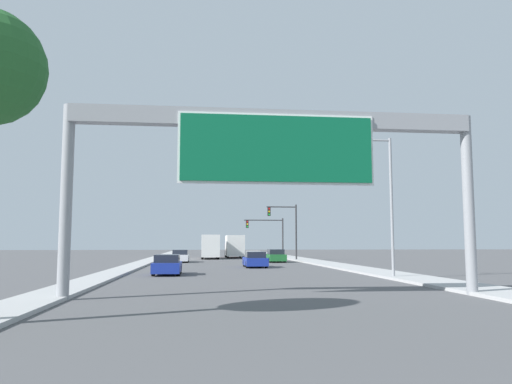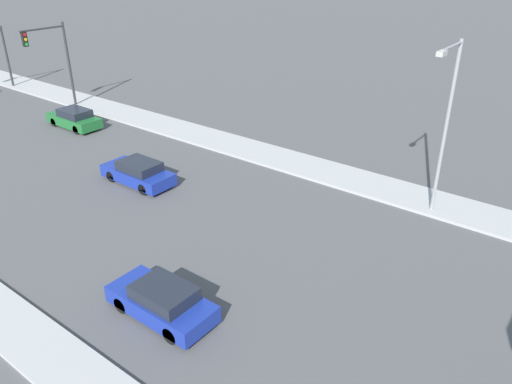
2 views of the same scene
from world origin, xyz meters
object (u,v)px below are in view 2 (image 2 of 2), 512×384
at_px(car_far_center, 162,301).
at_px(car_near_center, 138,173).
at_px(car_mid_left, 74,119).
at_px(traffic_light_near_intersection, 55,54).
at_px(street_lamp_right, 445,118).

relative_size(car_far_center, car_near_center, 0.95).
distance_m(car_mid_left, traffic_light_near_intersection, 6.41).
distance_m(car_far_center, car_mid_left, 23.26).
distance_m(traffic_light_near_intersection, street_lamp_right, 30.47).
bearing_deg(street_lamp_right, car_near_center, 114.10).
relative_size(car_mid_left, traffic_light_near_intersection, 0.66).
relative_size(car_far_center, traffic_light_near_intersection, 0.62).
xyz_separation_m(car_far_center, car_near_center, (7.00, 9.51, 0.01)).
relative_size(car_near_center, traffic_light_near_intersection, 0.66).
bearing_deg(car_far_center, street_lamp_right, -20.38).
height_order(car_mid_left, traffic_light_near_intersection, traffic_light_near_intersection).
xyz_separation_m(traffic_light_near_intersection, street_lamp_right, (0.83, -30.45, 0.63)).
bearing_deg(car_near_center, street_lamp_right, -65.90).
xyz_separation_m(car_mid_left, street_lamp_right, (3.00, -25.77, 4.45)).
bearing_deg(traffic_light_near_intersection, car_mid_left, -114.83).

